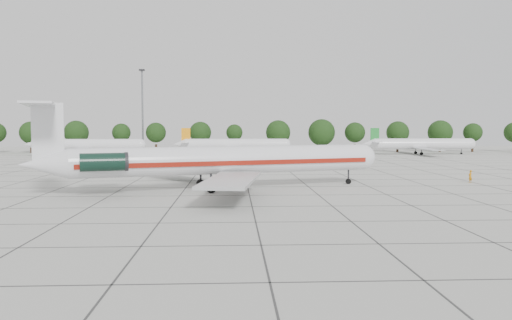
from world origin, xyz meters
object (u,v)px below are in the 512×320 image
(floodlight_mast, at_px, (142,106))
(main_airliner, at_px, (211,160))
(bg_airliner_d, at_px, (422,144))
(ground_crew, at_px, (470,176))
(bg_airliner_c, at_px, (235,145))
(bg_airliner_b, at_px, (88,145))

(floodlight_mast, bearing_deg, main_airliner, -75.05)
(main_airliner, relative_size, bg_airliner_d, 1.57)
(main_airliner, bearing_deg, bg_airliner_d, 36.85)
(ground_crew, relative_size, bg_airliner_c, 0.06)
(bg_airliner_c, xyz_separation_m, floodlight_mast, (-28.58, 21.13, 11.37))
(main_airliner, distance_m, bg_airliner_d, 92.83)
(main_airliner, height_order, floodlight_mast, floodlight_mast)
(bg_airliner_d, xyz_separation_m, floodlight_mast, (-80.61, 20.32, 11.37))
(ground_crew, height_order, bg_airliner_b, bg_airliner_b)
(main_airliner, height_order, ground_crew, main_airliner)
(bg_airliner_c, bearing_deg, floodlight_mast, 143.53)
(ground_crew, height_order, bg_airliner_c, bg_airliner_c)
(ground_crew, height_order, bg_airliner_d, bg_airliner_d)
(ground_crew, distance_m, floodlight_mast, 108.54)
(bg_airliner_c, height_order, bg_airliner_d, same)
(bg_airliner_c, bearing_deg, bg_airliner_b, -178.50)
(floodlight_mast, bearing_deg, bg_airliner_b, -115.45)
(bg_airliner_b, height_order, floodlight_mast, floodlight_mast)
(bg_airliner_b, xyz_separation_m, bg_airliner_c, (39.12, 1.03, 0.00))
(floodlight_mast, bearing_deg, bg_airliner_d, -14.15)
(bg_airliner_d, bearing_deg, floodlight_mast, 165.85)
(bg_airliner_b, height_order, bg_airliner_c, same)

